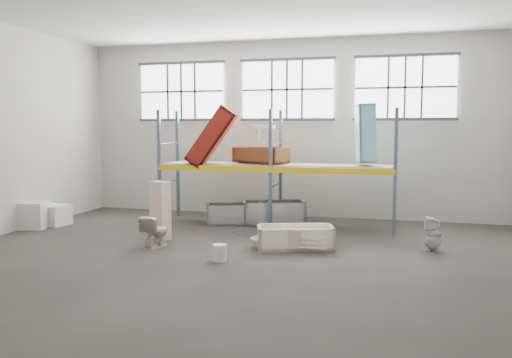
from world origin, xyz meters
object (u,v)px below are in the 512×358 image
(toilet_beige, at_px, (156,231))
(blue_tub_upright, at_px, (365,133))
(toilet_white, at_px, (433,234))
(carton_near, at_px, (31,215))
(bathtub_beige, at_px, (295,237))
(bucket, at_px, (220,253))
(steel_tub_left, at_px, (234,214))
(rust_tub_flat, at_px, (261,155))
(cistern_tall, at_px, (160,211))
(steel_tub_right, at_px, (274,212))

(toilet_beige, height_order, blue_tub_upright, blue_tub_upright)
(toilet_beige, relative_size, toilet_white, 0.97)
(blue_tub_upright, distance_m, carton_near, 8.65)
(bathtub_beige, distance_m, carton_near, 6.87)
(bathtub_beige, height_order, bucket, bathtub_beige)
(steel_tub_left, relative_size, rust_tub_flat, 1.03)
(bathtub_beige, distance_m, toilet_white, 2.84)
(blue_tub_upright, relative_size, bucket, 4.52)
(bathtub_beige, height_order, blue_tub_upright, blue_tub_upright)
(bathtub_beige, bearing_deg, toilet_beige, 176.37)
(cistern_tall, height_order, steel_tub_right, cistern_tall)
(toilet_beige, height_order, carton_near, toilet_beige)
(steel_tub_right, xyz_separation_m, blue_tub_upright, (2.34, -0.12, 2.10))
(steel_tub_left, height_order, carton_near, carton_near)
(bathtub_beige, distance_m, steel_tub_right, 2.84)
(toilet_beige, distance_m, toilet_white, 5.81)
(toilet_white, xyz_separation_m, blue_tub_upright, (-1.52, 2.03, 2.04))
(cistern_tall, height_order, rust_tub_flat, rust_tub_flat)
(cistern_tall, bearing_deg, steel_tub_right, 74.51)
(toilet_beige, bearing_deg, toilet_white, -159.02)
(steel_tub_right, distance_m, blue_tub_upright, 3.14)
(bathtub_beige, relative_size, steel_tub_right, 0.98)
(blue_tub_upright, relative_size, carton_near, 1.86)
(steel_tub_left, bearing_deg, blue_tub_upright, 2.83)
(rust_tub_flat, height_order, bucket, rust_tub_flat)
(toilet_white, bearing_deg, rust_tub_flat, -120.74)
(rust_tub_flat, xyz_separation_m, carton_near, (-5.45, -2.13, -1.49))
(steel_tub_right, bearing_deg, toilet_beige, -118.91)
(cistern_tall, bearing_deg, bucket, -14.27)
(cistern_tall, xyz_separation_m, blue_tub_upright, (4.40, 2.45, 1.73))
(bathtub_beige, relative_size, toilet_white, 2.23)
(blue_tub_upright, bearing_deg, carton_near, -165.74)
(bathtub_beige, distance_m, blue_tub_upright, 3.55)
(toilet_beige, relative_size, rust_tub_flat, 0.49)
(steel_tub_left, distance_m, steel_tub_right, 1.05)
(steel_tub_right, relative_size, bucket, 5.09)
(toilet_beige, height_order, bucket, toilet_beige)
(carton_near, bearing_deg, toilet_beige, -15.78)
(steel_tub_left, relative_size, carton_near, 1.88)
(bathtub_beige, height_order, toilet_beige, toilet_beige)
(bathtub_beige, xyz_separation_m, bucket, (-1.20, -1.42, -0.07))
(bucket, xyz_separation_m, carton_near, (-5.66, 1.86, 0.17))
(toilet_beige, distance_m, rust_tub_flat, 3.86)
(toilet_white, distance_m, rust_tub_flat, 4.92)
(toilet_beige, xyz_separation_m, blue_tub_upright, (4.17, 3.19, 2.05))
(blue_tub_upright, distance_m, bucket, 5.15)
(bathtub_beige, xyz_separation_m, blue_tub_upright, (1.28, 2.51, 2.16))
(toilet_white, bearing_deg, blue_tub_upright, -147.49)
(toilet_white, bearing_deg, bathtub_beige, -84.69)
(toilet_white, bearing_deg, cistern_tall, -90.30)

